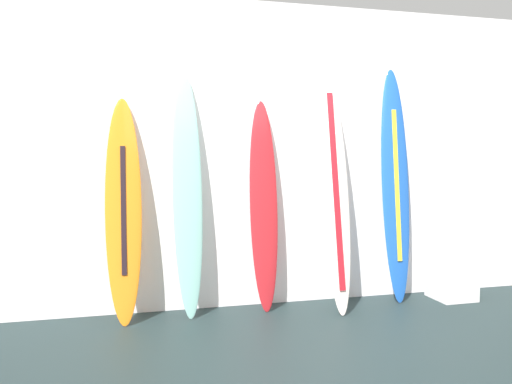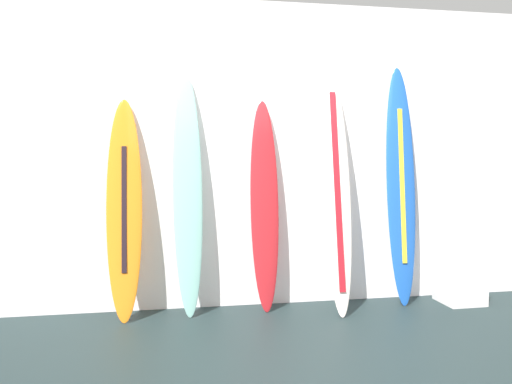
% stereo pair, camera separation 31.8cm
% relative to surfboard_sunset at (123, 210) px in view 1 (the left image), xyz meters
% --- Properties ---
extents(ground, '(8.00, 8.00, 0.04)m').
position_rel_surfboard_sunset_xyz_m(ground, '(1.30, -1.00, -0.96)').
color(ground, '#1D2A2B').
extents(wall_back, '(7.20, 0.20, 2.80)m').
position_rel_surfboard_sunset_xyz_m(wall_back, '(1.30, 0.30, 0.46)').
color(wall_back, white).
rests_on(wall_back, ground).
extents(surfboard_sunset, '(0.31, 0.38, 1.89)m').
position_rel_surfboard_sunset_xyz_m(surfboard_sunset, '(0.00, 0.00, 0.00)').
color(surfboard_sunset, orange).
rests_on(surfboard_sunset, ground).
extents(surfboard_seafoam, '(0.27, 0.32, 2.13)m').
position_rel_surfboard_sunset_xyz_m(surfboard_seafoam, '(0.54, 0.02, 0.10)').
color(surfboard_seafoam, '#84BEB2').
rests_on(surfboard_seafoam, ground).
extents(surfboard_crimson, '(0.26, 0.27, 1.90)m').
position_rel_surfboard_sunset_xyz_m(surfboard_crimson, '(1.22, 0.03, -0.01)').
color(surfboard_crimson, red).
rests_on(surfboard_crimson, ground).
extents(surfboard_ivory, '(0.28, 0.56, 2.19)m').
position_rel_surfboard_sunset_xyz_m(surfboard_ivory, '(1.85, -0.11, 0.14)').
color(surfboard_ivory, silver).
rests_on(surfboard_ivory, ground).
extents(surfboard_cobalt, '(0.29, 0.33, 2.23)m').
position_rel_surfboard_sunset_xyz_m(surfboard_cobalt, '(2.53, 0.02, 0.16)').
color(surfboard_cobalt, blue).
rests_on(surfboard_cobalt, ground).
extents(display_block_left, '(0.37, 0.37, 0.40)m').
position_rel_surfboard_sunset_xyz_m(display_block_left, '(3.09, -0.09, -0.74)').
color(display_block_left, white).
rests_on(display_block_left, ground).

